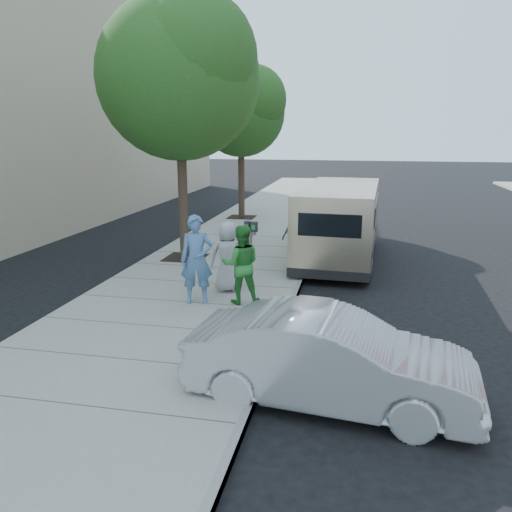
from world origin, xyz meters
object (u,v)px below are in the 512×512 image
person_gray_shirt (228,257)px  tree_near (180,72)px  person_officer (197,260)px  person_striped_polo (298,237)px  sedan (330,359)px  tree_far (242,108)px  parking_meter (251,239)px  person_green_shirt (241,264)px  van (340,221)px

person_gray_shirt → tree_near: bearing=-72.0°
tree_near → person_officer: 6.07m
person_gray_shirt → person_striped_polo: size_ratio=1.04×
sedan → tree_far: bearing=23.9°
parking_meter → sedan: bearing=-48.9°
person_gray_shirt → person_striped_polo: (1.37, 2.73, -0.03)m
person_officer → person_striped_polo: bearing=48.6°
tree_far → person_green_shirt: 12.18m
tree_far → parking_meter: bearing=-75.7°
parking_meter → tree_near: bearing=155.3°
van → person_gray_shirt: 4.81m
van → person_officer: size_ratio=3.19×
person_striped_polo → sedan: bearing=75.8°
parking_meter → van: bearing=76.5°
person_striped_polo → tree_far: bearing=-90.8°
van → sedan: size_ratio=1.51×
tree_far → person_officer: tree_far is taller
parking_meter → van: van is taller
sedan → person_green_shirt: person_green_shirt is taller
tree_far → sedan: bearing=-72.2°
van → person_striped_polo: size_ratio=3.86×
person_striped_polo → van: bearing=-153.3°
person_officer → person_gray_shirt: person_officer is taller
van → person_striped_polo: bearing=-125.6°
person_green_shirt → person_gray_shirt: size_ratio=1.04×
tree_near → tree_far: (-0.00, 7.60, -0.66)m
parking_meter → van: 4.03m
person_officer → person_green_shirt: size_ratio=1.13×
tree_near → person_gray_shirt: (2.08, -2.90, -4.54)m
sedan → person_gray_shirt: bearing=37.4°
tree_near → sedan: (4.79, -7.35, -4.85)m
parking_meter → sedan: parking_meter is taller
tree_far → sedan: 16.25m
person_officer → person_green_shirt: 1.00m
van → sedan: van is taller
sedan → person_officer: size_ratio=2.11×
person_officer → person_striped_polo: 4.12m
parking_meter → sedan: (2.28, -5.10, -0.62)m
tree_near → person_green_shirt: tree_near is taller
sedan → van: bearing=7.7°
parking_meter → tree_far: bearing=121.4°
person_officer → person_green_shirt: (0.97, 0.19, -0.11)m
tree_near → tree_far: bearing=90.0°
parking_meter → van: (2.05, 3.47, -0.08)m
sedan → person_officer: bearing=48.4°
person_gray_shirt → person_striped_polo: person_gray_shirt is taller
van → sedan: 8.59m
tree_far → person_officer: bearing=-81.9°
tree_near → sedan: tree_near is taller
sedan → person_striped_polo: 7.31m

